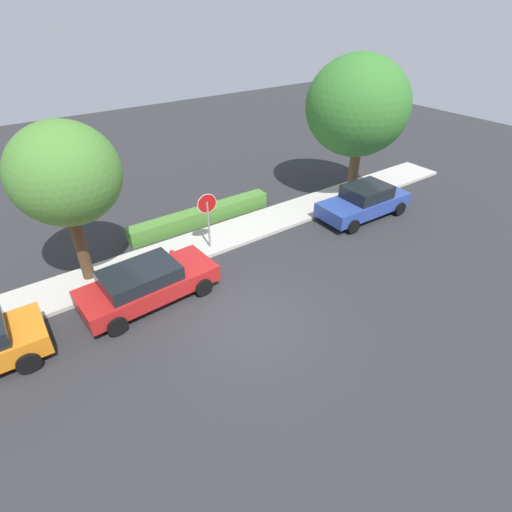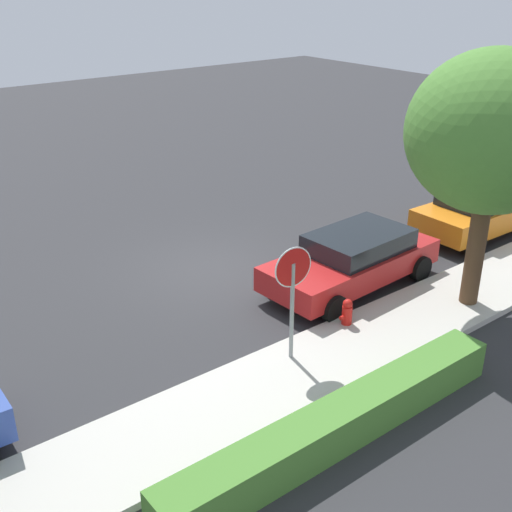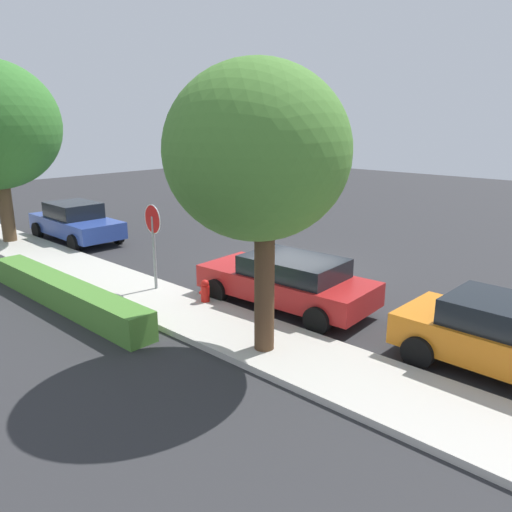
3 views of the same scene
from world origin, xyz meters
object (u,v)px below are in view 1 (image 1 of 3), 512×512
at_px(stop_sign, 208,212).
at_px(parked_car_red, 147,283).
at_px(street_tree_near_corner, 357,107).
at_px(street_tree_mid_block, 65,175).
at_px(fire_hydrant, 173,258).
at_px(parked_car_blue, 364,201).

distance_m(stop_sign, parked_car_red, 3.80).
bearing_deg(street_tree_near_corner, street_tree_mid_block, 179.12).
bearing_deg(stop_sign, street_tree_near_corner, 4.08).
height_order(street_tree_mid_block, fire_hydrant, street_tree_mid_block).
bearing_deg(parked_car_blue, parked_car_red, -179.91).
distance_m(parked_car_blue, street_tree_near_corner, 4.41).
bearing_deg(stop_sign, parked_car_red, -154.13).
xyz_separation_m(parked_car_red, parked_car_blue, (10.61, 0.02, 0.04)).
bearing_deg(stop_sign, street_tree_mid_block, 169.81).
bearing_deg(fire_hydrant, parked_car_blue, -8.54).
xyz_separation_m(stop_sign, fire_hydrant, (-1.75, -0.23, -1.33)).
bearing_deg(parked_car_blue, street_tree_mid_block, 168.52).
relative_size(stop_sign, street_tree_mid_block, 0.43).
distance_m(parked_car_red, parked_car_blue, 10.61).
height_order(stop_sign, fire_hydrant, stop_sign).
bearing_deg(street_tree_near_corner, stop_sign, -175.92).
bearing_deg(street_tree_mid_block, parked_car_blue, -11.48).
xyz_separation_m(parked_car_red, fire_hydrant, (1.56, 1.38, -0.35)).
relative_size(stop_sign, fire_hydrant, 3.44).
height_order(street_tree_near_corner, street_tree_mid_block, street_tree_near_corner).
relative_size(stop_sign, parked_car_blue, 0.54).
relative_size(parked_car_blue, street_tree_mid_block, 0.80).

